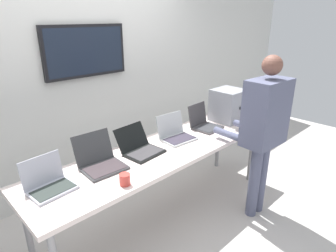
{
  "coord_description": "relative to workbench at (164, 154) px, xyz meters",
  "views": [
    {
      "loc": [
        -1.72,
        -1.81,
        1.94
      ],
      "look_at": [
        0.22,
        0.17,
        0.88
      ],
      "focal_mm": 30.85,
      "sensor_mm": 36.0,
      "label": 1
    }
  ],
  "objects": [
    {
      "name": "laptop_station_2",
      "position": [
        -0.21,
        0.1,
        0.11
      ],
      "size": [
        0.36,
        0.38,
        0.23
      ],
      "color": "black",
      "rests_on": "workbench"
    },
    {
      "name": "ground",
      "position": [
        0.0,
        0.0,
        -0.72
      ],
      "size": [
        8.0,
        8.0,
        0.04
      ],
      "primitive_type": "cube",
      "color": "beige"
    },
    {
      "name": "person",
      "position": [
        0.71,
        -0.62,
        0.28
      ],
      "size": [
        0.45,
        0.6,
        1.63
      ],
      "color": "#4F536D",
      "rests_on": "ground"
    },
    {
      "name": "laptop_station_3",
      "position": [
        0.25,
        0.09,
        0.11
      ],
      "size": [
        0.35,
        0.32,
        0.24
      ],
      "color": "#B1B6B8",
      "rests_on": "workbench"
    },
    {
      "name": "laptop_station_4",
      "position": [
        0.7,
        0.08,
        0.11
      ],
      "size": [
        0.32,
        0.32,
        0.26
      ],
      "color": "#3C393B",
      "rests_on": "workbench"
    },
    {
      "name": "equipment_box",
      "position": [
        1.11,
        0.05,
        0.24
      ],
      "size": [
        0.35,
        0.35,
        0.38
      ],
      "color": "gray",
      "rests_on": "workbench"
    },
    {
      "name": "back_wall",
      "position": [
        -0.0,
        1.13,
        0.52
      ],
      "size": [
        8.0,
        0.11,
        2.42
      ],
      "color": "silver",
      "rests_on": "ground"
    },
    {
      "name": "laptop_station_1",
      "position": [
        -0.63,
        0.11,
        0.11
      ],
      "size": [
        0.35,
        0.37,
        0.27
      ],
      "color": "#353739",
      "rests_on": "workbench"
    },
    {
      "name": "workbench",
      "position": [
        0.0,
        0.0,
        0.0
      ],
      "size": [
        2.67,
        0.7,
        0.76
      ],
      "color": "silver",
      "rests_on": "ground"
    },
    {
      "name": "laptop_station_0",
      "position": [
        -1.07,
        0.09,
        0.11
      ],
      "size": [
        0.33,
        0.29,
        0.23
      ],
      "color": "#AAADBC",
      "rests_on": "workbench"
    },
    {
      "name": "coffee_mug",
      "position": [
        -0.64,
        -0.25,
        0.1
      ],
      "size": [
        0.08,
        0.08,
        0.09
      ],
      "color": "#C73D35",
      "rests_on": "workbench"
    }
  ]
}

